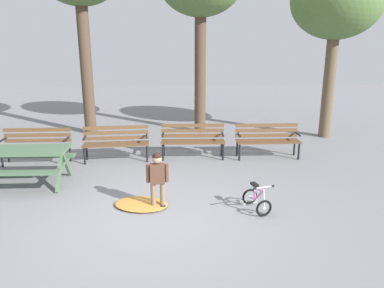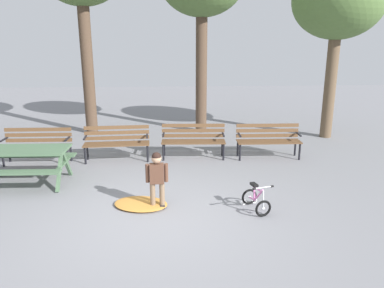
{
  "view_description": "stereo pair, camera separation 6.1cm",
  "coord_description": "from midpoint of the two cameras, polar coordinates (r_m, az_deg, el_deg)",
  "views": [
    {
      "loc": [
        0.24,
        -5.78,
        2.95
      ],
      "look_at": [
        0.73,
        1.61,
        0.85
      ],
      "focal_mm": 35.01,
      "sensor_mm": 36.0,
      "label": 1
    },
    {
      "loc": [
        0.3,
        -5.78,
        2.95
      ],
      "look_at": [
        0.73,
        1.61,
        0.85
      ],
      "focal_mm": 35.01,
      "sensor_mm": 36.0,
      "label": 2
    }
  ],
  "objects": [
    {
      "name": "leaf_pile",
      "position": [
        6.98,
        -7.99,
        -9.04
      ],
      "size": [
        1.12,
        0.91,
        0.07
      ],
      "primitive_type": "ellipsoid",
      "rotation": [
        0.0,
        0.0,
        2.9
      ],
      "color": "#C68438",
      "rests_on": "ground"
    },
    {
      "name": "ground",
      "position": [
        6.5,
        -5.87,
        -11.27
      ],
      "size": [
        36.0,
        36.0,
        0.0
      ],
      "primitive_type": "plane",
      "color": "gray"
    },
    {
      "name": "kids_bicycle",
      "position": [
        6.78,
        9.54,
        -8.33
      ],
      "size": [
        0.48,
        0.62,
        0.54
      ],
      "color": "black",
      "rests_on": "ground"
    },
    {
      "name": "park_bench_far_right",
      "position": [
        9.69,
        11.24,
        0.94
      ],
      "size": [
        1.61,
        0.48,
        0.85
      ],
      "color": "brown",
      "rests_on": "ground"
    },
    {
      "name": "tree_right",
      "position": [
        12.02,
        21.07,
        19.56
      ],
      "size": [
        2.6,
        2.6,
        5.09
      ],
      "color": "brown",
      "rests_on": "ground"
    },
    {
      "name": "child_standing",
      "position": [
        6.64,
        -5.55,
        -4.85
      ],
      "size": [
        0.4,
        0.18,
        1.05
      ],
      "color": "#7F664C",
      "rests_on": "ground"
    },
    {
      "name": "park_bench_far_left",
      "position": [
        9.79,
        -22.79,
        0.14
      ],
      "size": [
        1.61,
        0.48,
        0.85
      ],
      "color": "brown",
      "rests_on": "ground"
    },
    {
      "name": "picnic_table",
      "position": [
        8.45,
        -24.52,
        -1.84
      ],
      "size": [
        1.83,
        1.38,
        0.79
      ],
      "color": "#4C6B4C",
      "rests_on": "ground"
    },
    {
      "name": "park_bench_right",
      "position": [
        9.48,
        -0.07,
        0.92
      ],
      "size": [
        1.62,
        0.53,
        0.85
      ],
      "color": "brown",
      "rests_on": "ground"
    },
    {
      "name": "park_bench_left",
      "position": [
        9.45,
        -11.66,
        0.54
      ],
      "size": [
        1.62,
        0.54,
        0.85
      ],
      "color": "brown",
      "rests_on": "ground"
    }
  ]
}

